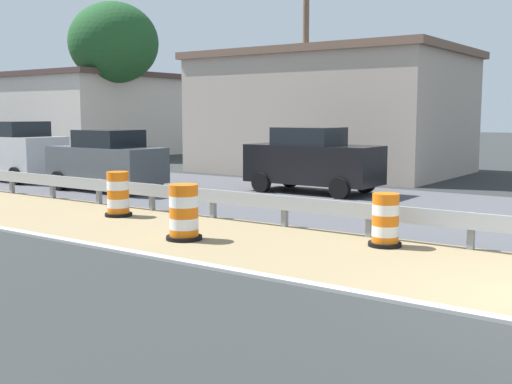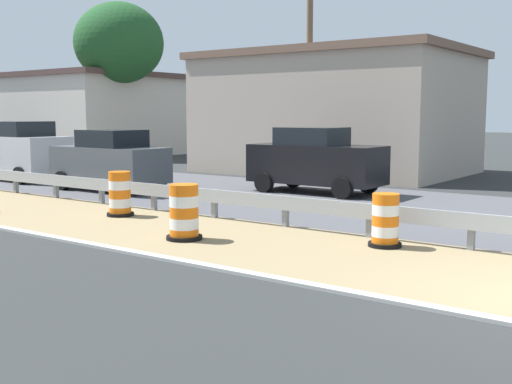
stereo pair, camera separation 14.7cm
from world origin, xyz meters
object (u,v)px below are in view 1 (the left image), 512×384
car_lead_near_lane (16,151)px  car_mid_far_lane (313,160)px  traffic_barrel_nearest (385,223)px  traffic_barrel_mid (118,196)px  car_distant_b (106,161)px  utility_pole_near (306,53)px  traffic_barrel_close (184,215)px

car_lead_near_lane → car_mid_far_lane: (3.29, -11.08, -0.07)m
traffic_barrel_nearest → traffic_barrel_mid: traffic_barrel_mid is taller
car_distant_b → utility_pole_near: utility_pole_near is taller
traffic_barrel_nearest → car_mid_far_lane: (6.40, 5.38, 0.59)m
traffic_barrel_close → traffic_barrel_mid: (1.27, 3.32, -0.01)m
traffic_barrel_nearest → traffic_barrel_close: 3.98m
traffic_barrel_nearest → traffic_barrel_close: bearing=116.1°
car_lead_near_lane → traffic_barrel_close: bearing=159.3°
traffic_barrel_mid → utility_pole_near: (10.31, 0.85, 4.31)m
traffic_barrel_close → traffic_barrel_mid: size_ratio=1.01×
traffic_barrel_close → traffic_barrel_mid: 3.55m
car_lead_near_lane → car_distant_b: bearing=177.4°
car_lead_near_lane → traffic_barrel_mid: bearing=159.4°
car_distant_b → traffic_barrel_close: bearing=149.2°
car_mid_far_lane → car_lead_near_lane: bearing=-164.0°
traffic_barrel_mid → car_lead_near_lane: (3.59, 9.57, 0.61)m
traffic_barrel_close → car_mid_far_lane: size_ratio=0.26×
traffic_barrel_nearest → car_distant_b: 11.49m
traffic_barrel_close → utility_pole_near: (11.58, 4.17, 4.31)m
utility_pole_near → traffic_barrel_mid: bearing=-175.3°
car_distant_b → utility_pole_near: size_ratio=0.45×
traffic_barrel_close → car_mid_far_lane: bearing=12.5°
traffic_barrel_mid → utility_pole_near: utility_pole_near is taller
traffic_barrel_mid → car_lead_near_lane: bearing=69.4°
car_lead_near_lane → utility_pole_near: bearing=-142.4°
traffic_barrel_mid → utility_pole_near: bearing=4.7°
traffic_barrel_nearest → traffic_barrel_close: size_ratio=0.91×
traffic_barrel_nearest → car_lead_near_lane: size_ratio=0.25×
traffic_barrel_mid → car_mid_far_lane: size_ratio=0.26×
traffic_barrel_mid → car_distant_b: car_distant_b is taller
traffic_barrel_close → car_lead_near_lane: 13.79m
car_mid_far_lane → utility_pole_near: size_ratio=0.46×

